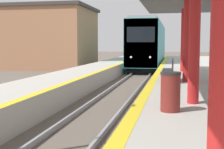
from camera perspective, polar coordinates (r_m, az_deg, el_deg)
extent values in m
cube|color=black|center=(32.02, 6.75, 1.71)|extent=(2.25, 14.69, 0.55)
cube|color=teal|center=(31.95, 6.80, 5.63)|extent=(2.65, 16.33, 3.83)
cube|color=red|center=(23.90, 5.28, 5.69)|extent=(2.60, 0.16, 3.75)
cube|color=black|center=(23.85, 5.28, 7.30)|extent=(2.12, 0.06, 1.15)
cube|color=gray|center=(32.02, 6.84, 9.27)|extent=(2.25, 15.51, 0.24)
sphere|color=white|center=(23.95, 3.50, 3.18)|extent=(0.18, 0.18, 0.18)
sphere|color=white|center=(23.80, 6.99, 3.13)|extent=(0.18, 0.18, 0.18)
cylinder|color=red|center=(8.20, 14.85, 6.89)|extent=(0.29, 0.29, 3.47)
cylinder|color=red|center=(13.03, 13.54, 6.35)|extent=(0.29, 0.29, 3.47)
cylinder|color=red|center=(17.86, 12.93, 6.11)|extent=(0.29, 0.29, 3.47)
cylinder|color=maroon|center=(7.17, 10.63, -3.37)|extent=(0.44, 0.44, 0.84)
cylinder|color=#262626|center=(7.12, 10.70, 0.20)|extent=(0.46, 0.46, 0.06)
cube|color=#28282D|center=(12.98, 10.19, 0.70)|extent=(0.44, 1.75, 0.08)
cube|color=#28282D|center=(12.96, 11.05, 1.83)|extent=(0.06, 1.75, 0.44)
cube|color=#262628|center=(12.31, 10.11, -0.69)|extent=(0.35, 0.08, 0.40)
cube|color=#262628|center=(13.70, 10.23, -0.06)|extent=(0.35, 0.08, 0.40)
cube|color=#9E6B4C|center=(32.32, -12.12, 6.32)|extent=(9.11, 7.48, 5.81)
cube|color=#383333|center=(32.51, -12.23, 11.71)|extent=(9.56, 7.85, 0.30)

